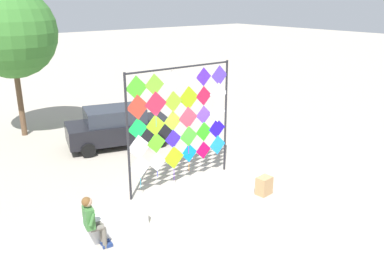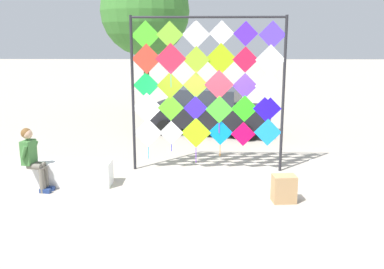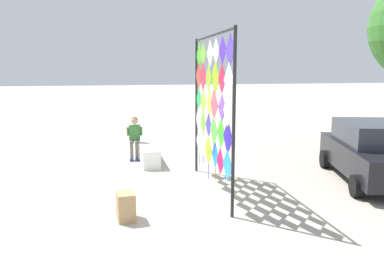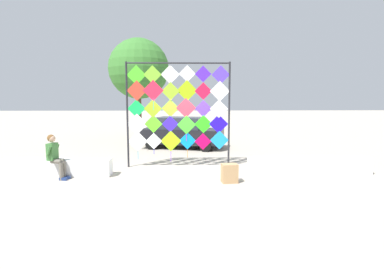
{
  "view_description": "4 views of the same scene",
  "coord_description": "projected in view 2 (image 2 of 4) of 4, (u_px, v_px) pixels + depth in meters",
  "views": [
    {
      "loc": [
        -7.15,
        -8.77,
        5.72
      ],
      "look_at": [
        0.29,
        0.71,
        1.62
      ],
      "focal_mm": 37.88,
      "sensor_mm": 36.0,
      "label": 1
    },
    {
      "loc": [
        -0.25,
        -9.71,
        3.27
      ],
      "look_at": [
        -0.43,
        -0.05,
        1.11
      ],
      "focal_mm": 40.43,
      "sensor_mm": 36.0,
      "label": 2
    },
    {
      "loc": [
        9.04,
        -1.63,
        3.01
      ],
      "look_at": [
        -0.48,
        0.42,
        1.35
      ],
      "focal_mm": 36.68,
      "sensor_mm": 36.0,
      "label": 3
    },
    {
      "loc": [
        0.02,
        -10.04,
        2.45
      ],
      "look_at": [
        0.4,
        0.22,
        1.27
      ],
      "focal_mm": 28.06,
      "sensor_mm": 36.0,
      "label": 4
    }
  ],
  "objects": [
    {
      "name": "cardboard_box_large",
      "position": [
        284.0,
        189.0,
        8.77
      ],
      "size": [
        0.49,
        0.38,
        0.56
      ],
      "primitive_type": "cube",
      "rotation": [
        0.0,
        0.0,
        0.09
      ],
      "color": "tan",
      "rests_on": "ground"
    },
    {
      "name": "seated_vendor",
      "position": [
        32.0,
        155.0,
        9.29
      ],
      "size": [
        0.63,
        0.54,
        1.4
      ],
      "color": "#666056",
      "rests_on": "ground"
    },
    {
      "name": "plaza_ledge_left",
      "position": [
        23.0,
        173.0,
        9.8
      ],
      "size": [
        4.03,
        0.53,
        0.55
      ],
      "primitive_type": "cube",
      "color": "white",
      "rests_on": "ground"
    },
    {
      "name": "ground",
      "position": [
        210.0,
        180.0,
        10.18
      ],
      "size": [
        120.0,
        120.0,
        0.0
      ],
      "primitive_type": "plane",
      "color": "#ADA393"
    },
    {
      "name": "tree_far_right",
      "position": [
        144.0,
        11.0,
        18.11
      ],
      "size": [
        3.7,
        3.7,
        6.22
      ],
      "color": "brown",
      "rests_on": "ground"
    },
    {
      "name": "kite_display_rack",
      "position": [
        207.0,
        82.0,
        10.49
      ],
      "size": [
        3.75,
        0.15,
        3.8
      ],
      "color": "#232328",
      "rests_on": "ground"
    },
    {
      "name": "parked_car",
      "position": [
        209.0,
        110.0,
        15.12
      ],
      "size": [
        4.38,
        2.78,
        1.58
      ],
      "color": "black",
      "rests_on": "ground"
    }
  ]
}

